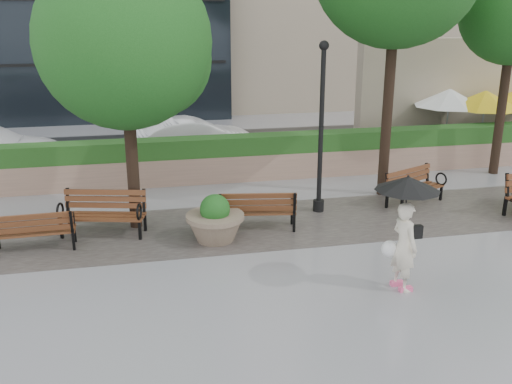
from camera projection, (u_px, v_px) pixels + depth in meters
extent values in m
plane|color=gray|center=(329.00, 276.00, 11.13)|extent=(100.00, 100.00, 0.00)
cube|color=#383330|center=(288.00, 223.00, 13.93)|extent=(28.00, 3.20, 0.01)
cube|color=tan|center=(255.00, 166.00, 17.53)|extent=(24.00, 0.80, 0.80)
cube|color=#224617|center=(255.00, 144.00, 17.33)|extent=(24.00, 0.75, 0.55)
cube|color=tan|center=(482.00, 92.00, 21.74)|extent=(10.00, 0.60, 4.00)
cube|color=#224617|center=(500.00, 145.00, 20.06)|extent=(8.00, 0.50, 0.90)
cube|color=black|center=(233.00, 149.00, 21.38)|extent=(40.00, 7.00, 0.00)
cube|color=brown|center=(35.00, 232.00, 12.27)|extent=(1.70, 0.55, 0.05)
cube|color=brown|center=(32.00, 223.00, 11.94)|extent=(1.69, 0.16, 0.39)
cube|color=black|center=(36.00, 240.00, 12.31)|extent=(1.70, 0.65, 0.43)
torus|color=black|center=(73.00, 219.00, 12.56)|extent=(0.06, 0.35, 0.35)
cube|color=brown|center=(103.00, 216.00, 13.02)|extent=(1.98, 1.02, 0.05)
cube|color=brown|center=(105.00, 199.00, 13.20)|extent=(1.87, 0.59, 0.45)
cube|color=black|center=(104.00, 225.00, 13.11)|extent=(2.01, 1.12, 0.49)
torus|color=black|center=(60.00, 211.00, 12.81)|extent=(0.15, 0.39, 0.39)
torus|color=black|center=(139.00, 212.00, 12.75)|extent=(0.15, 0.39, 0.39)
cube|color=brown|center=(257.00, 211.00, 13.45)|extent=(1.87, 0.84, 0.05)
cube|color=brown|center=(258.00, 202.00, 13.09)|extent=(1.80, 0.42, 0.42)
cube|color=black|center=(257.00, 220.00, 13.48)|extent=(1.89, 0.94, 0.46)
torus|color=black|center=(292.00, 201.00, 13.60)|extent=(0.11, 0.37, 0.37)
torus|color=black|center=(221.00, 202.00, 13.53)|extent=(0.11, 0.37, 0.37)
cube|color=brown|center=(416.00, 189.00, 15.12)|extent=(1.81, 1.23, 0.05)
cube|color=brown|center=(409.00, 176.00, 15.23)|extent=(1.64, 0.86, 0.41)
cube|color=black|center=(414.00, 196.00, 15.20)|extent=(1.85, 1.32, 0.45)
torus|color=black|center=(402.00, 190.00, 14.45)|extent=(0.20, 0.35, 0.36)
torus|color=black|center=(441.00, 179.00, 15.41)|extent=(0.20, 0.35, 0.36)
cylinder|color=#7F6B56|center=(215.00, 217.00, 12.68)|extent=(1.30, 1.30, 0.10)
sphere|color=#124012|center=(215.00, 209.00, 12.63)|extent=(0.67, 0.67, 0.67)
cylinder|color=black|center=(321.00, 133.00, 14.12)|extent=(0.12, 0.12, 4.11)
cylinder|color=black|center=(318.00, 206.00, 14.70)|extent=(0.28, 0.28, 0.30)
sphere|color=black|center=(324.00, 46.00, 13.48)|extent=(0.24, 0.24, 0.24)
cylinder|color=black|center=(131.00, 145.00, 13.08)|extent=(0.28, 0.28, 4.03)
sphere|color=#124012|center=(124.00, 41.00, 12.38)|extent=(3.86, 3.86, 3.86)
sphere|color=#124012|center=(152.00, 59.00, 12.90)|extent=(2.70, 2.70, 2.70)
cylinder|color=black|center=(389.00, 92.00, 15.27)|extent=(0.28, 0.28, 5.75)
cylinder|color=black|center=(502.00, 101.00, 17.49)|extent=(0.28, 0.28, 4.63)
cylinder|color=black|center=(444.00, 151.00, 20.79)|extent=(0.40, 0.40, 0.10)
cylinder|color=#99999E|center=(447.00, 123.00, 20.47)|extent=(0.06, 0.06, 2.20)
cone|color=white|center=(449.00, 98.00, 20.19)|extent=(2.50, 2.50, 0.60)
cylinder|color=black|center=(479.00, 154.00, 20.37)|extent=(0.40, 0.40, 0.10)
cylinder|color=#99999E|center=(482.00, 125.00, 20.05)|extent=(0.06, 0.06, 2.20)
cone|color=yellow|center=(485.00, 100.00, 19.78)|extent=(2.50, 2.50, 0.60)
imported|color=white|center=(194.00, 139.00, 19.74)|extent=(4.51, 2.14, 1.43)
imported|color=silver|center=(404.00, 243.00, 10.39)|extent=(0.57, 0.73, 1.80)
cube|color=#F2598C|center=(397.00, 283.00, 10.75)|extent=(0.16, 0.27, 0.09)
cube|color=#F2598C|center=(406.00, 289.00, 10.53)|extent=(0.16, 0.27, 0.09)
cube|color=black|center=(413.00, 232.00, 10.47)|extent=(0.18, 0.35, 0.25)
sphere|color=white|center=(390.00, 249.00, 10.57)|extent=(0.32, 0.32, 0.32)
cylinder|color=black|center=(406.00, 208.00, 10.23)|extent=(0.02, 0.02, 0.96)
cone|color=black|center=(408.00, 184.00, 10.09)|extent=(1.17, 1.17, 0.25)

